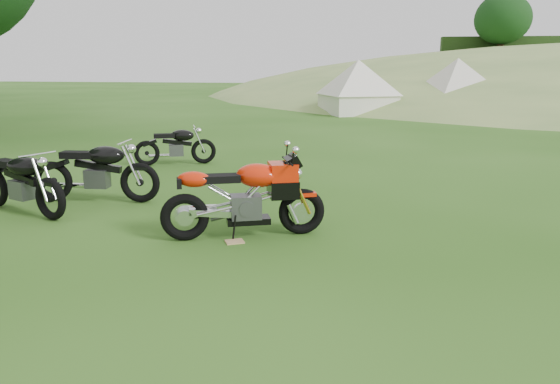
% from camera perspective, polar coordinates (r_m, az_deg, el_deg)
% --- Properties ---
extents(ground, '(120.00, 120.00, 0.00)m').
position_cam_1_polar(ground, '(6.08, 0.48, -8.94)').
color(ground, '#224E10').
rests_on(ground, ground).
extents(sport_motorcycle, '(2.17, 1.22, 1.27)m').
position_cam_1_polar(sport_motorcycle, '(7.29, -3.79, 0.06)').
color(sport_motorcycle, red).
rests_on(sport_motorcycle, ground).
extents(plywood_board, '(0.30, 0.27, 0.02)m').
position_cam_1_polar(plywood_board, '(7.24, -4.76, -5.19)').
color(plywood_board, tan).
rests_on(plywood_board, ground).
extents(vintage_moto_a, '(2.05, 1.21, 1.07)m').
position_cam_1_polar(vintage_moto_a, '(9.38, -25.53, 1.13)').
color(vintage_moto_a, black).
rests_on(vintage_moto_a, ground).
extents(vintage_moto_c, '(2.16, 0.66, 1.12)m').
position_cam_1_polar(vintage_moto_c, '(9.70, -18.74, 2.25)').
color(vintage_moto_c, black).
rests_on(vintage_moto_c, ground).
extents(vintage_moto_d, '(1.83, 1.07, 0.95)m').
position_cam_1_polar(vintage_moto_d, '(12.86, -10.90, 4.90)').
color(vintage_moto_d, black).
rests_on(vintage_moto_d, ground).
extents(tent_left, '(3.86, 3.86, 2.53)m').
position_cam_1_polar(tent_left, '(25.95, 8.15, 10.88)').
color(tent_left, white).
rests_on(tent_left, ground).
extents(tent_mid, '(3.91, 3.91, 2.58)m').
position_cam_1_polar(tent_mid, '(27.36, 17.96, 10.55)').
color(tent_mid, silver).
rests_on(tent_mid, ground).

